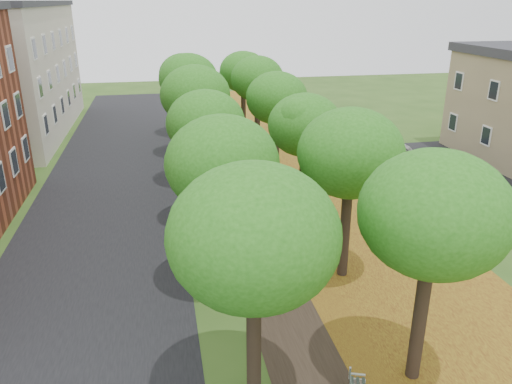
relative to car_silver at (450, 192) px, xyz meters
name	(u,v)px	position (x,y,z in m)	size (l,w,h in m)	color
street_asphalt	(105,208)	(-18.50, 2.91, -0.64)	(8.00, 70.00, 0.01)	black
footpath	(243,198)	(-11.00, 2.91, -0.64)	(3.20, 70.00, 0.01)	black
leaf_verge	(327,192)	(-6.00, 2.91, -0.63)	(7.50, 70.00, 0.01)	olive
parking_lot	(451,177)	(2.50, 3.91, -0.64)	(9.00, 16.00, 0.01)	black
tree_row_west	(200,111)	(-13.20, 2.91, 4.40)	(3.98, 33.98, 6.77)	black
tree_row_east	(289,108)	(-8.40, 2.91, 4.40)	(3.98, 33.98, 6.77)	black
car_silver	(450,192)	(0.00, 0.00, 0.00)	(1.51, 3.75, 1.28)	#A7A6AB
car_red	(447,189)	(0.00, 0.33, 0.05)	(1.45, 4.17, 1.37)	maroon
car_grey	(436,180)	(0.29, 1.96, -0.02)	(1.73, 4.25, 1.23)	#313035
car_white	(380,147)	(0.00, 9.22, 0.01)	(2.14, 4.64, 1.29)	silver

